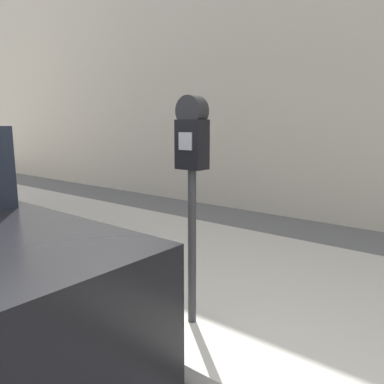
# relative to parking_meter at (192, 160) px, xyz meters

# --- Properties ---
(sidewalk) EXTENTS (24.00, 2.80, 0.11)m
(sidewalk) POSITION_rel_parking_meter_xyz_m (0.28, 0.97, -1.23)
(sidewalk) COLOR #BCB7AD
(sidewalk) RESTS_ON ground_plane
(parking_meter) EXTENTS (0.20, 0.14, 1.60)m
(parking_meter) POSITION_rel_parking_meter_xyz_m (0.00, 0.00, 0.00)
(parking_meter) COLOR #2D2D30
(parking_meter) RESTS_ON sidewalk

